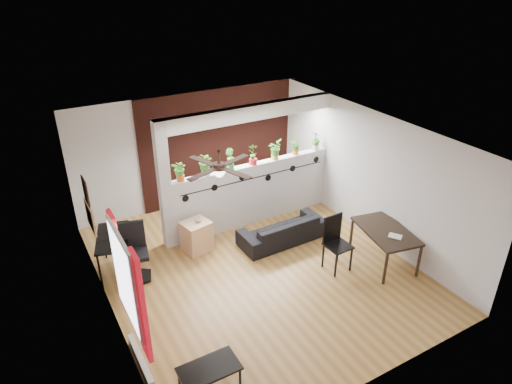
{
  "coord_description": "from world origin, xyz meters",
  "views": [
    {
      "loc": [
        -3.42,
        -5.99,
        5.13
      ],
      "look_at": [
        0.35,
        0.6,
        1.22
      ],
      "focal_mm": 32.0,
      "sensor_mm": 36.0,
      "label": 1
    }
  ],
  "objects_px": {
    "ceiling_fan": "(219,168)",
    "potted_plant_6": "(316,140)",
    "cube_shelf": "(197,236)",
    "dining_table": "(386,233)",
    "coffee_table": "(209,370)",
    "office_chair": "(135,255)",
    "potted_plant_0": "(180,170)",
    "cup": "(198,220)",
    "potted_plant_5": "(296,146)",
    "folding_chair": "(335,238)",
    "potted_plant_2": "(230,159)",
    "potted_plant_1": "(206,163)",
    "sofa": "(282,230)",
    "potted_plant_4": "(275,149)",
    "potted_plant_3": "(253,153)",
    "computer_desk": "(113,240)"
  },
  "relations": [
    {
      "from": "cube_shelf",
      "to": "ceiling_fan",
      "type": "bearing_deg",
      "value": -105.68
    },
    {
      "from": "potted_plant_0",
      "to": "sofa",
      "type": "bearing_deg",
      "value": -29.84
    },
    {
      "from": "potted_plant_1",
      "to": "coffee_table",
      "type": "distance_m",
      "value": 4.06
    },
    {
      "from": "ceiling_fan",
      "to": "potted_plant_4",
      "type": "distance_m",
      "value": 2.88
    },
    {
      "from": "potted_plant_1",
      "to": "sofa",
      "type": "xyz_separation_m",
      "value": [
        1.17,
        -0.98,
        -1.35
      ]
    },
    {
      "from": "coffee_table",
      "to": "cube_shelf",
      "type": "bearing_deg",
      "value": 69.69
    },
    {
      "from": "ceiling_fan",
      "to": "potted_plant_5",
      "type": "xyz_separation_m",
      "value": [
        2.65,
        1.8,
        -0.77
      ]
    },
    {
      "from": "dining_table",
      "to": "folding_chair",
      "type": "xyz_separation_m",
      "value": [
        -0.9,
        0.34,
        0.0
      ]
    },
    {
      "from": "potted_plant_3",
      "to": "cube_shelf",
      "type": "bearing_deg",
      "value": -164.4
    },
    {
      "from": "potted_plant_0",
      "to": "potted_plant_2",
      "type": "relative_size",
      "value": 0.96
    },
    {
      "from": "sofa",
      "to": "folding_chair",
      "type": "xyz_separation_m",
      "value": [
        0.35,
        -1.2,
        0.37
      ]
    },
    {
      "from": "potted_plant_6",
      "to": "coffee_table",
      "type": "height_order",
      "value": "potted_plant_6"
    },
    {
      "from": "potted_plant_3",
      "to": "cup",
      "type": "xyz_separation_m",
      "value": [
        -1.45,
        -0.42,
        -0.92
      ]
    },
    {
      "from": "potted_plant_4",
      "to": "potted_plant_0",
      "type": "bearing_deg",
      "value": 180.0
    },
    {
      "from": "potted_plant_5",
      "to": "potted_plant_6",
      "type": "distance_m",
      "value": 0.53
    },
    {
      "from": "dining_table",
      "to": "ceiling_fan",
      "type": "bearing_deg",
      "value": 166.44
    },
    {
      "from": "ceiling_fan",
      "to": "cube_shelf",
      "type": "distance_m",
      "value": 2.44
    },
    {
      "from": "cup",
      "to": "ceiling_fan",
      "type": "bearing_deg",
      "value": -96.07
    },
    {
      "from": "potted_plant_3",
      "to": "office_chair",
      "type": "xyz_separation_m",
      "value": [
        -2.77,
        -0.69,
        -1.12
      ]
    },
    {
      "from": "sofa",
      "to": "cup",
      "type": "relative_size",
      "value": 14.32
    },
    {
      "from": "folding_chair",
      "to": "dining_table",
      "type": "bearing_deg",
      "value": -20.77
    },
    {
      "from": "potted_plant_6",
      "to": "coffee_table",
      "type": "bearing_deg",
      "value": -140.26
    },
    {
      "from": "potted_plant_4",
      "to": "sofa",
      "type": "xyz_separation_m",
      "value": [
        -0.41,
        -0.98,
        -1.33
      ]
    },
    {
      "from": "potted_plant_2",
      "to": "potted_plant_5",
      "type": "xyz_separation_m",
      "value": [
        1.58,
        0.0,
        -0.03
      ]
    },
    {
      "from": "potted_plant_0",
      "to": "dining_table",
      "type": "distance_m",
      "value": 4.0
    },
    {
      "from": "potted_plant_0",
      "to": "cup",
      "type": "relative_size",
      "value": 3.54
    },
    {
      "from": "cube_shelf",
      "to": "cup",
      "type": "xyz_separation_m",
      "value": [
        0.05,
        0.0,
        0.36
      ]
    },
    {
      "from": "computer_desk",
      "to": "potted_plant_0",
      "type": "bearing_deg",
      "value": 13.02
    },
    {
      "from": "ceiling_fan",
      "to": "coffee_table",
      "type": "height_order",
      "value": "ceiling_fan"
    },
    {
      "from": "computer_desk",
      "to": "dining_table",
      "type": "bearing_deg",
      "value": -26.2
    },
    {
      "from": "sofa",
      "to": "dining_table",
      "type": "distance_m",
      "value": 2.02
    },
    {
      "from": "potted_plant_4",
      "to": "folding_chair",
      "type": "xyz_separation_m",
      "value": [
        -0.05,
        -2.18,
        -0.96
      ]
    },
    {
      "from": "potted_plant_5",
      "to": "cup",
      "type": "height_order",
      "value": "potted_plant_5"
    },
    {
      "from": "sofa",
      "to": "coffee_table",
      "type": "relative_size",
      "value": 2.12
    },
    {
      "from": "ceiling_fan",
      "to": "potted_plant_6",
      "type": "distance_m",
      "value": 3.73
    },
    {
      "from": "potted_plant_6",
      "to": "coffee_table",
      "type": "relative_size",
      "value": 0.51
    },
    {
      "from": "potted_plant_2",
      "to": "dining_table",
      "type": "xyz_separation_m",
      "value": [
        1.9,
        -2.52,
        -0.96
      ]
    },
    {
      "from": "cube_shelf",
      "to": "dining_table",
      "type": "xyz_separation_m",
      "value": [
        2.88,
        -2.1,
        0.31
      ]
    },
    {
      "from": "potted_plant_1",
      "to": "cup",
      "type": "relative_size",
      "value": 3.95
    },
    {
      "from": "folding_chair",
      "to": "coffee_table",
      "type": "height_order",
      "value": "folding_chair"
    },
    {
      "from": "potted_plant_6",
      "to": "computer_desk",
      "type": "height_order",
      "value": "potted_plant_6"
    },
    {
      "from": "cup",
      "to": "potted_plant_4",
      "type": "bearing_deg",
      "value": 11.97
    },
    {
      "from": "potted_plant_4",
      "to": "dining_table",
      "type": "bearing_deg",
      "value": -71.34
    },
    {
      "from": "office_chair",
      "to": "coffee_table",
      "type": "xyz_separation_m",
      "value": [
        0.12,
        -2.83,
        -0.13
      ]
    },
    {
      "from": "ceiling_fan",
      "to": "coffee_table",
      "type": "xyz_separation_m",
      "value": [
        -1.05,
        -1.72,
        -1.98
      ]
    },
    {
      "from": "potted_plant_4",
      "to": "potted_plant_6",
      "type": "relative_size",
      "value": 1.04
    },
    {
      "from": "potted_plant_2",
      "to": "sofa",
      "type": "bearing_deg",
      "value": -56.42
    },
    {
      "from": "coffee_table",
      "to": "potted_plant_3",
      "type": "bearing_deg",
      "value": 53.0
    },
    {
      "from": "cup",
      "to": "coffee_table",
      "type": "distance_m",
      "value": 3.34
    },
    {
      "from": "office_chair",
      "to": "potted_plant_0",
      "type": "bearing_deg",
      "value": 29.92
    }
  ]
}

